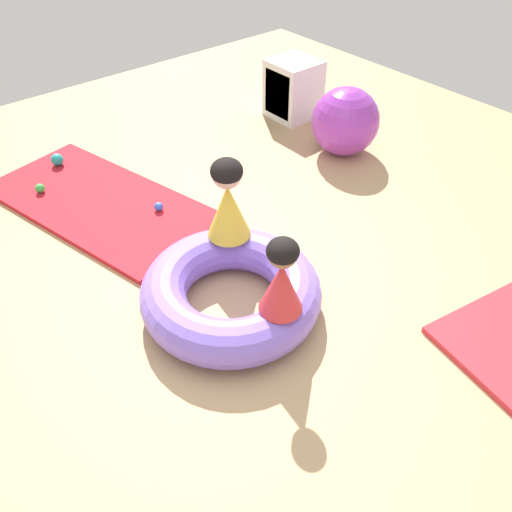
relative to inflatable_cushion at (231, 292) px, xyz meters
The scene contains 10 objects.
ground_plane 0.20m from the inflatable_cushion, 35.48° to the right, with size 8.00×8.00×0.00m, color tan.
gym_mat_front 1.57m from the inflatable_cushion, behind, with size 1.87×0.92×0.04m, color red.
inflatable_cushion is the anchor object (origin of this frame).
child_in_red 0.54m from the inflatable_cushion, ahead, with size 0.34×0.34×0.48m.
child_in_yellow 0.57m from the inflatable_cushion, 143.16° to the left, with size 0.39×0.39×0.55m.
play_ball_green 2.01m from the inflatable_cushion, 168.08° to the right, with size 0.07×0.07×0.07m, color green.
play_ball_teal 2.29m from the inflatable_cushion, behind, with size 0.10×0.10×0.10m, color teal.
play_ball_blue 1.16m from the inflatable_cushion, behind, with size 0.07×0.07×0.07m, color blue.
exercise_ball_large 2.19m from the inflatable_cushion, 114.59° to the left, with size 0.60×0.60×0.60m, color purple.
storage_cube 2.75m from the inflatable_cushion, 129.51° to the left, with size 0.44×0.44×0.56m.
Camera 1 is at (1.72, -1.26, 2.39)m, focal length 36.45 mm.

